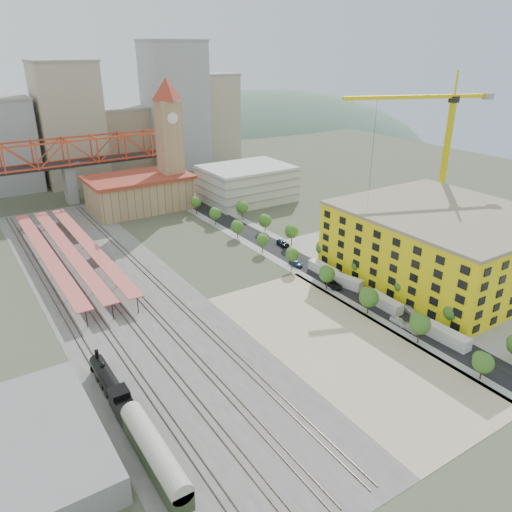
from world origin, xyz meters
TOP-DOWN VIEW (x-y plane):
  - ground at (0.00, 0.00)m, footprint 400.00×400.00m
  - ballast_strip at (-36.00, 17.50)m, footprint 36.00×165.00m
  - dirt_lot at (-4.00, -31.50)m, footprint 28.00×67.00m
  - street_asphalt at (16.00, 15.00)m, footprint 12.00×170.00m
  - sidewalk_west at (10.50, 15.00)m, footprint 3.00×170.00m
  - sidewalk_east at (21.50, 15.00)m, footprint 3.00×170.00m
  - construction_pad at (45.00, -20.00)m, footprint 50.00×90.00m
  - rail_tracks at (-37.80, 17.50)m, footprint 26.56×160.00m
  - platform_canopies at (-41.00, 45.00)m, footprint 16.00×80.00m
  - station_hall at (-5.00, 82.00)m, footprint 38.00×24.00m
  - clock_tower at (8.00, 79.99)m, footprint 12.00×12.00m
  - parking_garage at (36.00, 70.00)m, footprint 34.00×26.00m
  - truss_bridge at (-25.00, 105.00)m, footprint 94.00×9.60m
  - construction_building at (42.00, -20.00)m, footprint 44.60×50.60m
  - warehouse at (-66.00, -30.00)m, footprint 22.00×32.00m
  - street_trees at (16.00, 5.00)m, footprint 15.40×124.40m
  - skyline at (7.47, 142.31)m, footprint 133.00×46.00m
  - distant_hills at (45.28, 260.00)m, footprint 647.00×264.00m
  - locomotive at (-50.00, -22.96)m, footprint 3.08×23.74m
  - coach at (-50.00, -42.38)m, footprint 3.41×19.78m
  - tower_crane at (66.34, 4.34)m, footprint 45.67×19.70m
  - site_trailer_a at (16.00, -43.02)m, footprint 3.14×10.45m
  - site_trailer_b at (16.00, -25.02)m, footprint 2.73×9.94m
  - site_trailer_c at (16.00, -10.83)m, footprint 5.23×10.33m
  - site_trailer_d at (16.00, -2.19)m, footprint 2.67×10.14m
  - car_0 at (13.00, -32.43)m, footprint 1.90×4.53m
  - car_1 at (13.00, -36.01)m, footprint 1.80×4.55m
  - car_2 at (13.00, -9.90)m, footprint 3.48×6.01m
  - car_3 at (13.00, 6.47)m, footprint 2.27×4.87m
  - car_4 at (19.00, -35.89)m, footprint 2.17×4.24m
  - car_5 at (19.00, -29.89)m, footprint 1.99×4.49m
  - car_6 at (19.00, 20.91)m, footprint 3.17×5.54m
  - car_7 at (19.00, 21.49)m, footprint 2.56×5.24m

SIDE VIEW (x-z plane):
  - distant_hills at x=45.28m, z-range -193.04..33.96m
  - ground at x=0.00m, z-range 0.00..0.00m
  - street_trees at x=16.00m, z-range -4.00..4.00m
  - sidewalk_west at x=10.50m, z-range 0.00..0.04m
  - sidewalk_east at x=21.50m, z-range 0.00..0.04m
  - ballast_strip at x=-36.00m, z-range 0.00..0.06m
  - dirt_lot at x=-4.00m, z-range 0.00..0.06m
  - street_asphalt at x=16.00m, z-range 0.00..0.06m
  - construction_pad at x=45.00m, z-range 0.00..0.06m
  - rail_tracks at x=-37.80m, z-range 0.06..0.24m
  - car_3 at x=13.00m, z-range 0.00..1.37m
  - car_4 at x=19.00m, z-range 0.00..1.38m
  - car_5 at x=19.00m, z-range 0.00..1.43m
  - car_6 at x=19.00m, z-range 0.00..1.46m
  - car_7 at x=19.00m, z-range 0.00..1.47m
  - car_1 at x=13.00m, z-range 0.00..1.47m
  - car_0 at x=13.00m, z-range 0.00..1.53m
  - car_2 at x=13.00m, z-range 0.00..1.57m
  - site_trailer_b at x=16.00m, z-range 0.00..2.71m
  - site_trailer_c at x=16.00m, z-range 0.00..2.74m
  - site_trailer_d at x=16.00m, z-range 0.00..2.77m
  - site_trailer_a at x=16.00m, z-range 0.00..2.83m
  - locomotive at x=-50.00m, z-range -0.75..5.18m
  - warehouse at x=-66.00m, z-range 0.00..5.00m
  - coach at x=-50.00m, z-range 0.20..6.41m
  - platform_canopies at x=-41.00m, z-range 1.93..6.06m
  - station_hall at x=-5.00m, z-range 0.12..13.22m
  - parking_garage at x=36.00m, z-range 0.00..14.00m
  - construction_building at x=42.00m, z-range 0.01..18.81m
  - truss_bridge at x=-25.00m, z-range 6.06..31.66m
  - skyline at x=7.47m, z-range -7.19..52.81m
  - clock_tower at x=8.00m, z-range 2.70..54.70m
  - tower_crane at x=66.34m, z-range 6.07..57.88m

